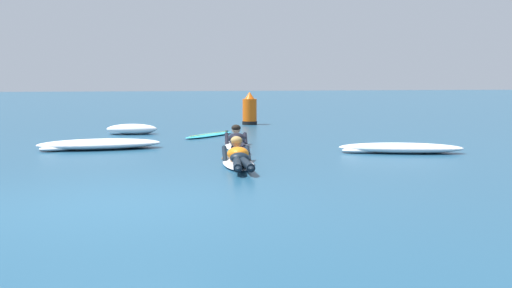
# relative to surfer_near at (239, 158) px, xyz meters

# --- Properties ---
(ground_plane) EXTENTS (120.00, 120.00, 0.00)m
(ground_plane) POSITION_rel_surfer_near_xyz_m (-2.18, 6.93, -0.14)
(ground_plane) COLOR navy
(surfer_near) EXTENTS (0.77, 2.53, 0.54)m
(surfer_near) POSITION_rel_surfer_near_xyz_m (0.00, 0.00, 0.00)
(surfer_near) COLOR silver
(surfer_near) RESTS_ON ground
(surfer_far) EXTENTS (0.87, 2.78, 0.54)m
(surfer_far) POSITION_rel_surfer_near_xyz_m (0.51, 2.89, -0.00)
(surfer_far) COLOR white
(surfer_far) RESTS_ON ground
(drifting_surfboard) EXTENTS (1.81, 2.00, 0.16)m
(drifting_surfboard) POSITION_rel_surfer_near_xyz_m (0.31, 5.90, -0.11)
(drifting_surfboard) COLOR #2DB2D1
(drifting_surfboard) RESTS_ON ground
(whitewater_front) EXTENTS (2.69, 1.47, 0.22)m
(whitewater_front) POSITION_rel_surfer_near_xyz_m (3.73, 1.20, -0.04)
(whitewater_front) COLOR white
(whitewater_front) RESTS_ON ground
(whitewater_mid_left) EXTENTS (1.48, 0.80, 0.29)m
(whitewater_mid_left) POSITION_rel_surfer_near_xyz_m (-1.77, 6.95, -0.00)
(whitewater_mid_left) COLOR white
(whitewater_mid_left) RESTS_ON ground
(whitewater_mid_right) EXTENTS (2.76, 1.09, 0.23)m
(whitewater_mid_right) POSITION_rel_surfer_near_xyz_m (-2.54, 3.32, -0.03)
(whitewater_mid_right) COLOR white
(whitewater_mid_right) RESTS_ON ground
(channel_marker_buoy) EXTENTS (0.51, 0.51, 1.12)m
(channel_marker_buoy) POSITION_rel_surfer_near_xyz_m (2.24, 9.87, 0.31)
(channel_marker_buoy) COLOR #EA5B0F
(channel_marker_buoy) RESTS_ON ground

